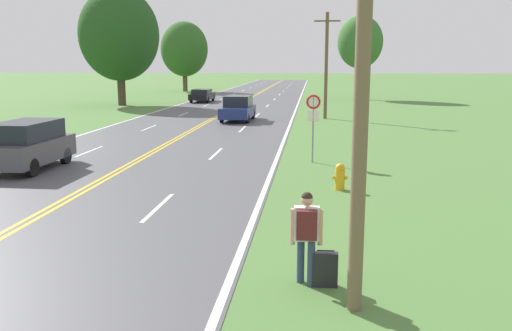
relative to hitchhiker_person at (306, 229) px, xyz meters
name	(u,v)px	position (x,y,z in m)	size (l,w,h in m)	color
hitchhiker_person	(306,229)	(0.00, 0.00, 0.00)	(0.58, 0.42, 1.71)	navy
suitcase	(325,270)	(0.35, -0.03, -0.73)	(0.44, 0.17, 0.68)	black
fire_hydrant	(340,176)	(0.95, 7.59, -0.62)	(0.47, 0.31, 0.84)	gold
traffic_sign	(313,111)	(0.08, 12.27, 1.01)	(0.60, 0.10, 2.72)	gray
utility_pole_foreground	(365,6)	(0.80, -0.88, 3.71)	(1.80, 0.24, 9.20)	brown
utility_pole_midground	(326,64)	(0.93, 29.78, 2.79)	(1.80, 0.24, 7.38)	brown
tree_left_verge	(360,42)	(4.97, 51.24, 5.04)	(4.86, 4.86, 8.91)	#473828
tree_behind_sign	(184,49)	(-17.69, 65.24, 4.71)	(6.45, 6.45, 9.48)	brown
tree_mid_treeline	(119,35)	(-17.80, 40.22, 5.40)	(7.31, 7.31, 10.66)	#473828
car_dark_grey_suv_nearest	(27,145)	(-10.50, 9.68, -0.10)	(1.95, 4.13, 1.81)	black
car_dark_blue_sedan_approaching	(238,108)	(-5.06, 27.62, -0.19)	(2.02, 4.53, 1.71)	black
car_black_sedan_mid_near	(202,95)	(-11.18, 45.23, -0.34)	(1.89, 4.67, 1.30)	black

